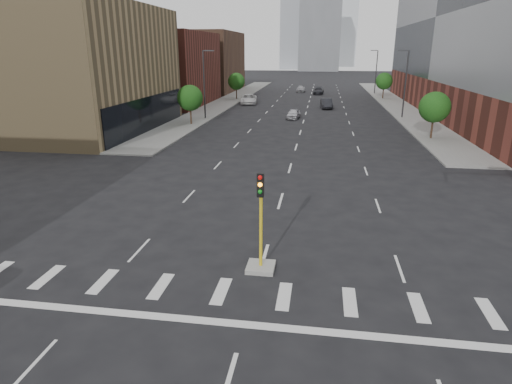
% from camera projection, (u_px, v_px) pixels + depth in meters
% --- Properties ---
extents(sidewalk_left_far, '(5.00, 92.00, 0.15)m').
position_uv_depth(sidewalk_left_far, '(230.00, 100.00, 81.71)').
color(sidewalk_left_far, gray).
rests_on(sidewalk_left_far, ground).
extents(sidewalk_right_far, '(5.00, 92.00, 0.15)m').
position_uv_depth(sidewalk_right_far, '(392.00, 102.00, 77.44)').
color(sidewalk_right_far, gray).
rests_on(sidewalk_right_far, ground).
extents(building_left_mid, '(20.00, 24.00, 14.00)m').
position_uv_depth(building_left_mid, '(63.00, 69.00, 49.40)').
color(building_left_mid, '#937C53').
rests_on(building_left_mid, ground).
extents(building_left_far_a, '(20.00, 22.00, 12.00)m').
position_uv_depth(building_left_far_a, '(150.00, 69.00, 74.11)').
color(building_left_far_a, brown).
rests_on(building_left_far_a, ground).
extents(building_left_far_b, '(20.00, 24.00, 13.00)m').
position_uv_depth(building_left_far_b, '(193.00, 62.00, 98.34)').
color(building_left_far_b, brown).
rests_on(building_left_far_b, ground).
extents(tower_mid, '(18.00, 18.00, 44.00)m').
position_uv_depth(tower_mid, '(320.00, 20.00, 190.86)').
color(tower_mid, slate).
rests_on(tower_mid, ground).
extents(median_traffic_signal, '(1.20, 1.20, 4.40)m').
position_uv_depth(median_traffic_signal, '(261.00, 249.00, 18.28)').
color(median_traffic_signal, '#999993').
rests_on(median_traffic_signal, ground).
extents(streetlight_right_a, '(1.60, 0.22, 9.07)m').
position_uv_depth(streetlight_right_a, '(405.00, 81.00, 58.29)').
color(streetlight_right_a, '#2D2D30').
rests_on(streetlight_right_a, ground).
extents(streetlight_right_b, '(1.60, 0.22, 9.07)m').
position_uv_depth(streetlight_right_b, '(376.00, 70.00, 91.12)').
color(streetlight_right_b, '#2D2D30').
rests_on(streetlight_right_b, ground).
extents(streetlight_left, '(1.60, 0.22, 9.07)m').
position_uv_depth(streetlight_left, '(205.00, 82.00, 57.41)').
color(streetlight_left, '#2D2D30').
rests_on(streetlight_left, ground).
extents(tree_left_near, '(3.20, 3.20, 4.85)m').
position_uv_depth(tree_left_near, '(190.00, 98.00, 53.31)').
color(tree_left_near, '#382619').
rests_on(tree_left_near, ground).
extents(tree_left_far, '(3.20, 3.20, 4.85)m').
position_uv_depth(tree_left_far, '(236.00, 81.00, 81.45)').
color(tree_left_far, '#382619').
rests_on(tree_left_far, ground).
extents(tree_right_near, '(3.20, 3.20, 4.85)m').
position_uv_depth(tree_right_near, '(435.00, 107.00, 44.64)').
color(tree_right_near, '#382619').
rests_on(tree_right_near, ground).
extents(tree_right_far, '(3.20, 3.20, 4.85)m').
position_uv_depth(tree_right_far, '(384.00, 81.00, 82.17)').
color(tree_right_far, '#382619').
rests_on(tree_right_far, ground).
extents(car_near_left, '(1.98, 4.02, 1.32)m').
position_uv_depth(car_near_left, '(294.00, 114.00, 59.26)').
color(car_near_left, silver).
rests_on(car_near_left, ground).
extents(car_mid_right, '(2.12, 4.96, 1.59)m').
position_uv_depth(car_mid_right, '(326.00, 103.00, 69.73)').
color(car_mid_right, black).
rests_on(car_mid_right, ground).
extents(car_far_left, '(3.46, 6.26, 1.66)m').
position_uv_depth(car_far_left, '(249.00, 99.00, 75.57)').
color(car_far_left, silver).
rests_on(car_far_left, ground).
extents(car_deep_right, '(2.30, 5.07, 1.44)m').
position_uv_depth(car_deep_right, '(318.00, 91.00, 92.00)').
color(car_deep_right, '#222227').
rests_on(car_deep_right, ground).
extents(car_distant, '(1.86, 4.39, 1.48)m').
position_uv_depth(car_distant, '(301.00, 89.00, 96.61)').
color(car_distant, '#A7A6AB').
rests_on(car_distant, ground).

